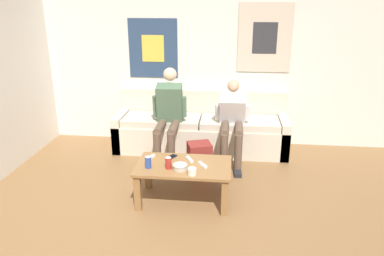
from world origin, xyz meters
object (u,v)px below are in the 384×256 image
(coffee_table, at_px, (184,171))
(backpack, at_px, (200,159))
(drink_can_blue, at_px, (148,162))
(person_seated_adult, at_px, (168,113))
(game_controller_near_right, at_px, (150,157))
(drink_can_red, at_px, (168,163))
(person_seated_teen, at_px, (232,120))
(game_controller_far_center, at_px, (203,165))
(couch, at_px, (201,130))
(ceramic_bowl, at_px, (180,166))
(cell_phone, at_px, (172,157))
(pillar_candle, at_px, (192,171))
(game_controller_near_left, at_px, (189,159))

(coffee_table, bearing_deg, backpack, 81.11)
(backpack, distance_m, drink_can_blue, 0.98)
(person_seated_adult, bearing_deg, game_controller_near_right, -92.47)
(person_seated_adult, xyz_separation_m, drink_can_blue, (-0.01, -1.22, -0.17))
(person_seated_adult, distance_m, backpack, 0.78)
(coffee_table, height_order, drink_can_blue, drink_can_blue)
(coffee_table, relative_size, backpack, 2.57)
(drink_can_red, bearing_deg, person_seated_teen, 62.17)
(person_seated_adult, bearing_deg, game_controller_far_center, -63.69)
(couch, bearing_deg, coffee_table, -92.16)
(game_controller_near_right, bearing_deg, couch, 71.86)
(ceramic_bowl, xyz_separation_m, drink_can_red, (-0.12, 0.01, 0.03))
(ceramic_bowl, height_order, game_controller_near_right, ceramic_bowl)
(person_seated_adult, bearing_deg, backpack, -41.94)
(cell_phone, bearing_deg, game_controller_near_right, -167.25)
(backpack, relative_size, drink_can_blue, 3.18)
(game_controller_far_center, relative_size, cell_phone, 0.92)
(person_seated_teen, relative_size, game_controller_near_right, 7.34)
(person_seated_teen, relative_size, ceramic_bowl, 6.86)
(drink_can_red, bearing_deg, backpack, 72.35)
(pillar_candle, relative_size, game_controller_far_center, 0.63)
(backpack, relative_size, ceramic_bowl, 2.54)
(person_seated_adult, distance_m, ceramic_bowl, 1.28)
(person_seated_teen, relative_size, game_controller_far_center, 7.71)
(coffee_table, height_order, ceramic_bowl, ceramic_bowl)
(backpack, distance_m, pillar_candle, 0.96)
(person_seated_teen, height_order, ceramic_bowl, person_seated_teen)
(pillar_candle, xyz_separation_m, cell_phone, (-0.28, 0.41, -0.03))
(pillar_candle, xyz_separation_m, game_controller_near_left, (-0.07, 0.35, -0.02))
(couch, height_order, drink_can_red, couch)
(backpack, xyz_separation_m, game_controller_far_center, (0.09, -0.70, 0.25))
(backpack, relative_size, game_controller_far_center, 2.85)
(couch, bearing_deg, drink_can_blue, -104.57)
(game_controller_near_right, bearing_deg, ceramic_bowl, -33.35)
(backpack, relative_size, drink_can_red, 3.18)
(person_seated_adult, xyz_separation_m, pillar_candle, (0.46, -1.33, -0.20))
(coffee_table, xyz_separation_m, game_controller_near_left, (0.05, 0.12, 0.09))
(drink_can_blue, bearing_deg, pillar_candle, -13.52)
(backpack, bearing_deg, ceramic_bowl, -99.26)
(coffee_table, distance_m, cell_phone, 0.26)
(ceramic_bowl, xyz_separation_m, drink_can_blue, (-0.34, 0.00, 0.03))
(person_seated_teen, relative_size, backpack, 2.71)
(ceramic_bowl, height_order, drink_can_blue, drink_can_blue)
(person_seated_adult, bearing_deg, drink_can_red, -80.52)
(backpack, bearing_deg, game_controller_near_left, -96.15)
(backpack, distance_m, drink_can_red, 0.89)
(cell_phone, bearing_deg, person_seated_teen, 54.84)
(person_seated_adult, distance_m, drink_can_red, 1.24)
(drink_can_blue, height_order, game_controller_near_left, drink_can_blue)
(drink_can_blue, bearing_deg, game_controller_near_right, 97.35)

